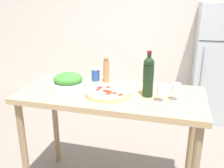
# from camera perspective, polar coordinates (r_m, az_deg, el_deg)

# --- Properties ---
(wall_back) EXTENTS (6.40, 0.08, 2.60)m
(wall_back) POSITION_cam_1_polar(r_m,az_deg,el_deg) (4.11, 8.45, 13.62)
(wall_back) COLOR silver
(wall_back) RESTS_ON ground_plane
(refrigerator) EXTENTS (0.60, 0.73, 1.62)m
(refrigerator) POSITION_cam_1_polar(r_m,az_deg,el_deg) (3.80, 22.83, 4.42)
(refrigerator) COLOR #B7BCC1
(refrigerator) RESTS_ON ground_plane
(prep_counter) EXTENTS (1.46, 0.67, 0.96)m
(prep_counter) POSITION_cam_1_polar(r_m,az_deg,el_deg) (2.04, -0.25, -5.11)
(prep_counter) COLOR tan
(prep_counter) RESTS_ON ground_plane
(wine_bottle) EXTENTS (0.08, 0.08, 0.35)m
(wine_bottle) POSITION_cam_1_polar(r_m,az_deg,el_deg) (1.89, 8.31, 1.88)
(wine_bottle) COLOR black
(wine_bottle) RESTS_ON prep_counter
(wine_glass_near) EXTENTS (0.07, 0.07, 0.13)m
(wine_glass_near) POSITION_cam_1_polar(r_m,az_deg,el_deg) (1.82, 11.24, -1.47)
(wine_glass_near) COLOR silver
(wine_glass_near) RESTS_ON prep_counter
(wine_glass_far) EXTENTS (0.07, 0.07, 0.13)m
(wine_glass_far) POSITION_cam_1_polar(r_m,az_deg,el_deg) (1.87, 14.41, -1.14)
(wine_glass_far) COLOR silver
(wine_glass_far) RESTS_ON prep_counter
(pepper_mill) EXTENTS (0.05, 0.05, 0.24)m
(pepper_mill) POSITION_cam_1_polar(r_m,az_deg,el_deg) (2.20, -1.31, 3.25)
(pepper_mill) COLOR #AD7F51
(pepper_mill) RESTS_ON prep_counter
(salad_bowl) EXTENTS (0.29, 0.29, 0.13)m
(salad_bowl) POSITION_cam_1_polar(r_m,az_deg,el_deg) (2.11, -9.98, 0.60)
(salad_bowl) COLOR white
(salad_bowl) RESTS_ON prep_counter
(homemade_pizza) EXTENTS (0.35, 0.35, 0.04)m
(homemade_pizza) POSITION_cam_1_polar(r_m,az_deg,el_deg) (1.93, -1.02, -1.96)
(homemade_pizza) COLOR #DBC189
(homemade_pizza) RESTS_ON prep_counter
(salt_canister) EXTENTS (0.07, 0.07, 0.12)m
(salt_canister) POSITION_cam_1_polar(r_m,az_deg,el_deg) (2.26, -3.78, 2.20)
(salt_canister) COLOR #284CA3
(salt_canister) RESTS_ON prep_counter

